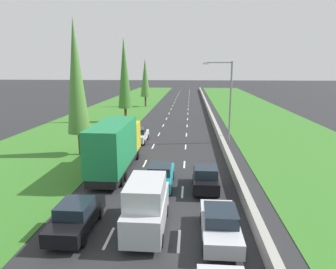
# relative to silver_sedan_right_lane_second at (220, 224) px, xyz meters

# --- Properties ---
(ground_plane) EXTENTS (300.00, 300.00, 0.00)m
(ground_plane) POSITION_rel_silver_sedan_right_lane_second_xyz_m (-3.74, 44.65, -0.81)
(ground_plane) COLOR #28282B
(ground_plane) RESTS_ON ground
(grass_verge_left) EXTENTS (14.00, 140.00, 0.04)m
(grass_verge_left) POSITION_rel_silver_sedan_right_lane_second_xyz_m (-16.39, 44.65, -0.79)
(grass_verge_left) COLOR #387528
(grass_verge_left) RESTS_ON ground
(grass_verge_right) EXTENTS (14.00, 140.00, 0.04)m
(grass_verge_right) POSITION_rel_silver_sedan_right_lane_second_xyz_m (10.61, 44.65, -0.79)
(grass_verge_right) COLOR #387528
(grass_verge_right) RESTS_ON ground
(median_barrier) EXTENTS (0.44, 120.00, 0.85)m
(median_barrier) POSITION_rel_silver_sedan_right_lane_second_xyz_m (1.96, 44.65, -0.39)
(median_barrier) COLOR #9E9B93
(median_barrier) RESTS_ON ground
(lane_markings) EXTENTS (3.64, 116.00, 0.01)m
(lane_markings) POSITION_rel_silver_sedan_right_lane_second_xyz_m (-3.74, 44.65, -0.81)
(lane_markings) COLOR white
(lane_markings) RESTS_ON ground
(silver_sedan_right_lane_second) EXTENTS (1.82, 4.50, 1.64)m
(silver_sedan_right_lane_second) POSITION_rel_silver_sedan_right_lane_second_xyz_m (0.00, 0.00, 0.00)
(silver_sedan_right_lane_second) COLOR silver
(silver_sedan_right_lane_second) RESTS_ON ground
(silver_van_centre_lane) EXTENTS (1.96, 4.90, 2.82)m
(silver_van_centre_lane) POSITION_rel_silver_sedan_right_lane_second_xyz_m (-3.70, 0.53, 0.59)
(silver_van_centre_lane) COLOR silver
(silver_van_centre_lane) RESTS_ON ground
(black_sedan_left_lane) EXTENTS (1.82, 4.50, 1.64)m
(black_sedan_left_lane) POSITION_rel_silver_sedan_right_lane_second_xyz_m (-7.31, 0.23, 0.00)
(black_sedan_left_lane) COLOR black
(black_sedan_left_lane) RESTS_ON ground
(black_hatchback_right_lane) EXTENTS (1.74, 3.90, 1.72)m
(black_hatchback_right_lane) POSITION_rel_silver_sedan_right_lane_second_xyz_m (-0.42, 6.15, 0.02)
(black_hatchback_right_lane) COLOR black
(black_hatchback_right_lane) RESTS_ON ground
(green_box_truck_left_lane) EXTENTS (2.46, 9.40, 4.18)m
(green_box_truck_left_lane) POSITION_rel_silver_sedan_right_lane_second_xyz_m (-7.47, 9.39, 1.37)
(green_box_truck_left_lane) COLOR black
(green_box_truck_left_lane) RESTS_ON ground
(white_sedan_left_lane) EXTENTS (1.82, 4.50, 1.64)m
(white_sedan_left_lane) POSITION_rel_silver_sedan_right_lane_second_xyz_m (-7.36, 19.41, 0.00)
(white_sedan_left_lane) COLOR white
(white_sedan_left_lane) RESTS_ON ground
(teal_sedan_centre_lane) EXTENTS (1.82, 4.50, 1.64)m
(teal_sedan_centre_lane) POSITION_rel_silver_sedan_right_lane_second_xyz_m (-3.60, 6.55, 0.00)
(teal_sedan_centre_lane) COLOR teal
(teal_sedan_centre_lane) RESTS_ON ground
(poplar_tree_second) EXTENTS (2.12, 2.12, 12.77)m
(poplar_tree_second) POSITION_rel_silver_sedan_right_lane_second_xyz_m (-12.12, 13.97, 6.62)
(poplar_tree_second) COLOR #4C3823
(poplar_tree_second) RESTS_ON ground
(poplar_tree_third) EXTENTS (2.12, 2.12, 12.76)m
(poplar_tree_third) POSITION_rel_silver_sedan_right_lane_second_xyz_m (-11.64, 32.40, 6.62)
(poplar_tree_third) COLOR #4C3823
(poplar_tree_third) RESTS_ON ground
(poplar_tree_fourth) EXTENTS (2.06, 2.06, 10.32)m
(poplar_tree_fourth) POSITION_rel_silver_sedan_right_lane_second_xyz_m (-11.31, 51.37, 5.40)
(poplar_tree_fourth) COLOR #4C3823
(poplar_tree_fourth) RESTS_ON ground
(street_light_mast) EXTENTS (3.20, 0.28, 9.00)m
(street_light_mast) POSITION_rel_silver_sedan_right_lane_second_xyz_m (2.51, 19.97, 4.42)
(street_light_mast) COLOR gray
(street_light_mast) RESTS_ON ground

